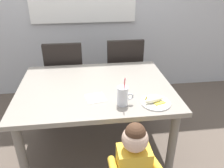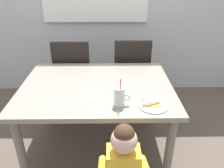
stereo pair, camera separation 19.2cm
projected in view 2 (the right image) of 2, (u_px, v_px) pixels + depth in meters
name	position (u px, v px, depth m)	size (l,w,h in m)	color
ground_plane	(99.00, 147.00, 2.38)	(24.00, 24.00, 0.00)	brown
dining_table	(97.00, 94.00, 2.08)	(1.36, 1.04, 0.74)	gray
dining_chair_left	(74.00, 73.00, 2.75)	(0.44, 0.45, 0.96)	black
dining_chair_right	(131.00, 71.00, 2.79)	(0.44, 0.45, 0.96)	black
toddler_standing	(123.00, 164.00, 1.49)	(0.33, 0.24, 0.84)	#3F4760
milk_cup	(119.00, 98.00, 1.71)	(0.13, 0.09, 0.25)	silver
snack_plate	(153.00, 105.00, 1.72)	(0.23, 0.23, 0.01)	white
peeled_banana	(152.00, 102.00, 1.71)	(0.18, 0.12, 0.07)	#F4EAC6
paper_napkin	(94.00, 97.00, 1.84)	(0.15, 0.15, 0.00)	white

